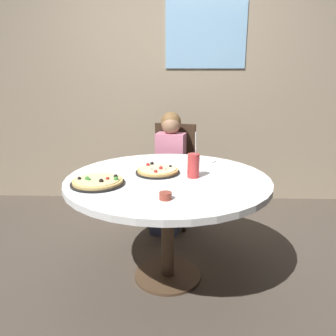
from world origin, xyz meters
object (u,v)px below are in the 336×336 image
Objects in this scene: soda_cup at (193,165)px; sauce_bowl at (165,196)px; chair_wooden at (173,168)px; plate_small at (204,161)px; pizza_veggie at (98,182)px; pizza_cheese at (158,171)px; diner_child at (169,178)px; dining_table at (168,189)px.

soda_cup is 4.39× the size of sauce_bowl.
soda_cup is (0.15, -1.00, 0.30)m from chair_wooden.
chair_wooden is 13.57× the size of sauce_bowl.
sauce_bowl is 0.39× the size of plate_small.
pizza_veggie is 1.10× the size of pizza_cheese.
pizza_veggie is at bearing 150.18° from sauce_bowl.
pizza_cheese is 1.70× the size of plate_small.
pizza_veggie is at bearing -144.69° from pizza_cheese.
soda_cup is 0.45m from sauce_bowl.
chair_wooden is at bearing 89.11° from sauce_bowl.
chair_wooden reaches higher than pizza_cheese.
diner_child is 15.46× the size of sauce_bowl.
diner_child is (-0.02, 0.83, -0.18)m from dining_table.
pizza_veggie is at bearing -159.57° from dining_table.
dining_table is 4.41× the size of soda_cup.
chair_wooden is at bearing 78.79° from diner_child.
soda_cup is at bearing 67.31° from sauce_bowl.
pizza_cheese is 4.38× the size of sauce_bowl.
pizza_cheese is at bearing 98.05° from sauce_bowl.
plate_small is at bearing 76.57° from soda_cup.
sauce_bowl is (-0.02, -1.41, 0.24)m from chair_wooden.
plate_small is (0.25, -0.57, 0.22)m from chair_wooden.
diner_child is 0.56m from plate_small.
chair_wooden is 1.43m from sauce_bowl.
diner_child is 1.11m from pizza_veggie.
chair_wooden is 3.10× the size of pizza_cheese.
soda_cup is 1.71× the size of plate_small.
pizza_veggie is at bearing -164.55° from soda_cup.
plate_small is (0.27, 0.84, -0.02)m from sauce_bowl.
chair_wooden is 1.06m from soda_cup.
pizza_cheese is 0.49m from plate_small.
dining_table is at bearing -91.10° from chair_wooden.
pizza_cheese reaches higher than plate_small.
sauce_bowl is at bearing -108.08° from plate_small.
pizza_veggie is 1.88× the size of plate_small.
pizza_cheese is (-0.06, -0.73, 0.28)m from diner_child.
chair_wooden reaches higher than pizza_veggie.
pizza_cheese is at bearing -94.43° from diner_child.
diner_child is at bearing 85.57° from pizza_cheese.
plate_small is at bearing -53.70° from diner_child.
plate_small is (0.27, 0.44, 0.09)m from dining_table.
diner_child reaches higher than chair_wooden.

